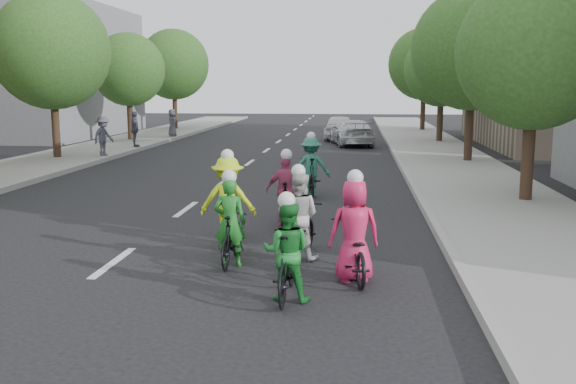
% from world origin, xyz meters
% --- Properties ---
extents(ground, '(120.00, 120.00, 0.00)m').
position_xyz_m(ground, '(0.00, 0.00, 0.00)').
color(ground, black).
rests_on(ground, ground).
extents(curb_left, '(0.18, 80.00, 0.18)m').
position_xyz_m(curb_left, '(-6.05, 10.00, 0.09)').
color(curb_left, '#999993').
rests_on(curb_left, ground).
extents(sidewalk_right, '(4.00, 80.00, 0.15)m').
position_xyz_m(sidewalk_right, '(8.00, 10.00, 0.07)').
color(sidewalk_right, gray).
rests_on(sidewalk_right, ground).
extents(curb_right, '(0.18, 80.00, 0.18)m').
position_xyz_m(curb_right, '(6.05, 10.00, 0.09)').
color(curb_right, '#999993').
rests_on(curb_right, ground).
extents(bldg_sw, '(10.00, 14.00, 8.00)m').
position_xyz_m(bldg_sw, '(-16.00, 28.00, 4.00)').
color(bldg_sw, slate).
rests_on(bldg_sw, ground).
extents(tree_l_3, '(4.80, 4.80, 6.93)m').
position_xyz_m(tree_l_3, '(-8.20, 15.00, 4.52)').
color(tree_l_3, black).
rests_on(tree_l_3, ground).
extents(tree_l_4, '(4.00, 4.00, 5.97)m').
position_xyz_m(tree_l_4, '(-8.20, 24.00, 3.96)').
color(tree_l_4, black).
rests_on(tree_l_4, ground).
extents(tree_l_5, '(4.80, 4.80, 6.93)m').
position_xyz_m(tree_l_5, '(-8.20, 33.00, 4.52)').
color(tree_l_5, black).
rests_on(tree_l_5, ground).
extents(tree_r_0, '(4.00, 4.00, 5.97)m').
position_xyz_m(tree_r_0, '(8.80, 6.60, 3.96)').
color(tree_r_0, black).
rests_on(tree_r_0, ground).
extents(tree_r_1, '(4.80, 4.80, 6.93)m').
position_xyz_m(tree_r_1, '(8.80, 15.60, 4.52)').
color(tree_r_1, black).
rests_on(tree_r_1, ground).
extents(tree_r_2, '(4.00, 4.00, 5.97)m').
position_xyz_m(tree_r_2, '(8.80, 24.60, 3.96)').
color(tree_r_2, black).
rests_on(tree_r_2, ground).
extents(tree_r_3, '(4.80, 4.80, 6.93)m').
position_xyz_m(tree_r_3, '(8.80, 33.60, 4.52)').
color(tree_r_3, black).
rests_on(tree_r_3, ground).
extents(cyclist_0, '(1.15, 1.59, 1.90)m').
position_xyz_m(cyclist_0, '(1.77, 1.70, 0.72)').
color(cyclist_0, black).
rests_on(cyclist_0, ground).
extents(cyclist_1, '(0.91, 1.85, 1.82)m').
position_xyz_m(cyclist_1, '(4.29, -0.55, 0.63)').
color(cyclist_1, black).
rests_on(cyclist_1, ground).
extents(cyclist_2, '(0.94, 1.69, 1.73)m').
position_xyz_m(cyclist_2, '(2.75, 3.53, 0.64)').
color(cyclist_2, black).
rests_on(cyclist_2, ground).
extents(cyclist_3, '(0.73, 1.73, 1.63)m').
position_xyz_m(cyclist_3, '(3.30, -1.62, 0.62)').
color(cyclist_3, black).
rests_on(cyclist_3, ground).
extents(cyclist_4, '(0.57, 1.54, 1.71)m').
position_xyz_m(cyclist_4, '(2.13, 0.11, 0.59)').
color(cyclist_4, black).
rests_on(cyclist_4, ground).
extents(cyclist_5, '(0.98, 1.90, 1.74)m').
position_xyz_m(cyclist_5, '(3.27, 0.70, 0.62)').
color(cyclist_5, black).
rests_on(cyclist_5, ground).
extents(cyclist_6, '(1.17, 1.92, 1.84)m').
position_xyz_m(cyclist_6, '(3.04, 7.36, 0.71)').
color(cyclist_6, black).
rests_on(cyclist_6, ground).
extents(follow_car_lead, '(2.72, 4.88, 1.34)m').
position_xyz_m(follow_car_lead, '(4.08, 23.23, 0.67)').
color(follow_car_lead, silver).
rests_on(follow_car_lead, ground).
extents(follow_car_trail, '(1.77, 4.26, 1.44)m').
position_xyz_m(follow_car_trail, '(3.38, 26.72, 0.72)').
color(follow_car_trail, white).
rests_on(follow_car_trail, ground).
extents(spectator_0, '(0.95, 1.23, 1.67)m').
position_xyz_m(spectator_0, '(-6.40, 15.61, 0.98)').
color(spectator_0, '#4B4A56').
rests_on(spectator_0, sidewalk_left).
extents(spectator_1, '(0.75, 1.10, 1.74)m').
position_xyz_m(spectator_1, '(-6.38, 19.53, 1.02)').
color(spectator_1, '#545462').
rests_on(spectator_1, sidewalk_left).
extents(spectator_2, '(0.54, 0.80, 1.60)m').
position_xyz_m(spectator_2, '(-6.43, 26.11, 0.95)').
color(spectator_2, '#4F4D5A').
rests_on(spectator_2, sidewalk_left).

